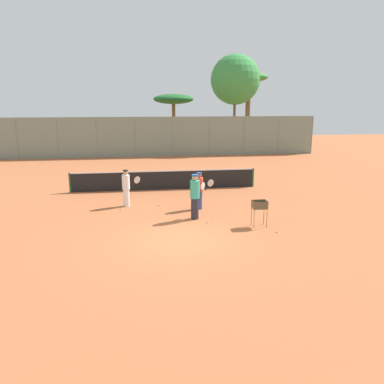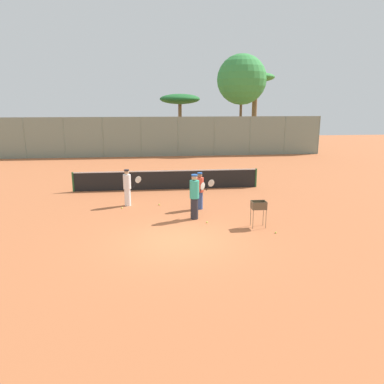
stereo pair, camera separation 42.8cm
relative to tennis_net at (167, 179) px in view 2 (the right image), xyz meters
The scene contains 14 objects.
ground_plane 8.02m from the tennis_net, 90.00° to the right, with size 80.00×80.00×0.00m, color #B26038.
tennis_net is the anchor object (origin of this frame).
back_fence 13.05m from the tennis_net, 90.00° to the left, with size 29.55×0.08×3.48m.
tree_0 19.15m from the tennis_net, 63.60° to the left, with size 4.75×4.75×9.21m.
tree_1 19.10m from the tennis_net, 82.99° to the left, with size 4.06×4.06×5.53m.
tree_2 20.55m from the tennis_net, 60.53° to the left, with size 3.74×3.74×7.57m.
player_white_outfit 4.32m from the tennis_net, 72.55° to the right, with size 0.90×0.35×1.68m.
player_red_cap 5.63m from the tennis_net, 81.05° to the right, with size 0.75×0.74×1.88m.
player_yellow_shirt 3.75m from the tennis_net, 122.08° to the right, with size 0.88×0.41×1.72m.
ball_cart 7.59m from the tennis_net, 64.97° to the right, with size 0.56×0.41×1.04m.
tennis_ball_0 4.33m from the tennis_net, 121.37° to the right, with size 0.07×0.07×0.07m, color #D1E54C.
tennis_ball_1 3.37m from the tennis_net, 99.14° to the right, with size 0.07×0.07×0.07m, color #D1E54C.
tennis_ball_2 6.33m from the tennis_net, 78.04° to the right, with size 0.07×0.07×0.07m, color #D1E54C.
tennis_ball_3 8.51m from the tennis_net, 64.50° to the right, with size 0.07×0.07×0.07m, color #D1E54C.
Camera 2 is at (-0.92, -12.36, 4.75)m, focal length 35.00 mm.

